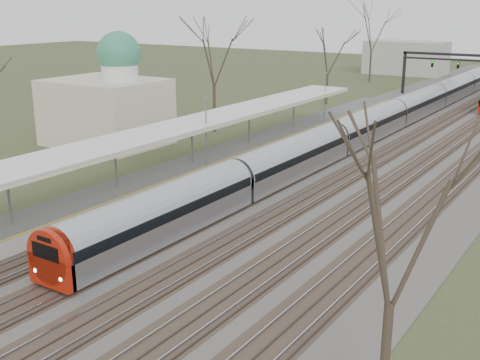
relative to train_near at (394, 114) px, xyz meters
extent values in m
cube|color=#474442|center=(2.50, -4.88, -1.43)|extent=(24.00, 160.00, 0.10)
cube|color=#4C3828|center=(-3.50, -4.88, -1.39)|extent=(2.60, 160.00, 0.06)
cube|color=gray|center=(-4.22, -4.88, -1.32)|extent=(0.07, 160.00, 0.12)
cube|color=gray|center=(-2.78, -4.88, -1.32)|extent=(0.07, 160.00, 0.12)
cube|color=#4C3828|center=(0.00, -4.88, -1.39)|extent=(2.60, 160.00, 0.06)
cube|color=gray|center=(-0.72, -4.88, -1.32)|extent=(0.07, 160.00, 0.12)
cube|color=gray|center=(0.72, -4.88, -1.32)|extent=(0.07, 160.00, 0.12)
cube|color=#4C3828|center=(3.50, -4.88, -1.39)|extent=(2.60, 160.00, 0.06)
cube|color=gray|center=(2.78, -4.88, -1.32)|extent=(0.07, 160.00, 0.12)
cube|color=gray|center=(4.22, -4.88, -1.32)|extent=(0.07, 160.00, 0.12)
cube|color=#4C3828|center=(7.00, -4.88, -1.39)|extent=(2.60, 160.00, 0.06)
cube|color=gray|center=(6.28, -4.88, -1.32)|extent=(0.07, 160.00, 0.12)
cube|color=gray|center=(7.72, -4.88, -1.32)|extent=(0.07, 160.00, 0.12)
cube|color=gray|center=(9.78, -4.88, -1.32)|extent=(0.07, 160.00, 0.12)
cube|color=#9E9B93|center=(-6.55, -22.38, -0.98)|extent=(3.50, 69.00, 1.00)
cylinder|color=slate|center=(-6.55, -41.88, 1.02)|extent=(0.14, 0.14, 3.00)
cylinder|color=slate|center=(-6.55, -33.88, 1.02)|extent=(0.14, 0.14, 3.00)
cylinder|color=slate|center=(-6.55, -25.88, 1.02)|extent=(0.14, 0.14, 3.00)
cylinder|color=slate|center=(-6.55, -17.88, 1.02)|extent=(0.14, 0.14, 3.00)
cylinder|color=slate|center=(-6.55, -9.88, 1.02)|extent=(0.14, 0.14, 3.00)
cube|color=silver|center=(-6.55, -26.88, 2.57)|extent=(4.10, 50.00, 0.12)
cube|color=beige|center=(-6.55, -26.88, 2.40)|extent=(4.10, 50.00, 0.25)
cube|color=beige|center=(-19.50, -21.88, 1.52)|extent=(10.00, 8.00, 6.00)
cylinder|color=silver|center=(-17.50, -21.88, 5.72)|extent=(3.20, 3.20, 2.50)
sphere|color=#327F60|center=(-17.50, -21.88, 6.92)|extent=(3.80, 3.80, 3.80)
cube|color=black|center=(-7.50, 25.12, 1.52)|extent=(0.35, 0.35, 6.00)
cube|color=black|center=(2.75, 25.12, 3.72)|extent=(21.00, 0.25, 0.25)
cube|color=black|center=(-3.50, 24.92, 3.02)|extent=(0.32, 0.22, 0.85)
sphere|color=#0CFF19|center=(-3.50, 24.78, 3.27)|extent=(0.16, 0.16, 0.16)
cube|color=black|center=(0.00, 24.92, 3.02)|extent=(0.32, 0.22, 0.85)
sphere|color=#0CFF19|center=(0.00, 24.78, 3.27)|extent=(0.16, 0.16, 0.16)
cylinder|color=#2D231C|center=(-14.50, -11.88, 1.00)|extent=(0.30, 0.30, 4.95)
cube|color=#A7AAB1|center=(0.00, 0.24, -0.38)|extent=(2.55, 90.00, 1.60)
cylinder|color=#A7AAB1|center=(0.00, 0.24, 0.27)|extent=(2.60, 89.70, 2.60)
cube|color=black|center=(0.00, 0.24, 0.37)|extent=(2.62, 89.40, 0.55)
cube|color=#9D1908|center=(0.00, -44.66, -0.43)|extent=(2.55, 0.50, 1.50)
cylinder|color=#9D1908|center=(0.00, -44.61, 0.27)|extent=(2.60, 0.60, 2.60)
cube|color=black|center=(0.00, -44.88, 0.57)|extent=(1.70, 0.12, 0.70)
sphere|color=white|center=(-0.85, -44.86, -0.53)|extent=(0.22, 0.22, 0.22)
sphere|color=white|center=(0.85, -44.86, -0.53)|extent=(0.22, 0.22, 0.22)
cube|color=black|center=(0.00, 0.24, -1.30)|extent=(1.80, 89.00, 0.35)
camera|label=1|loc=(20.57, -60.65, 11.04)|focal=45.00mm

